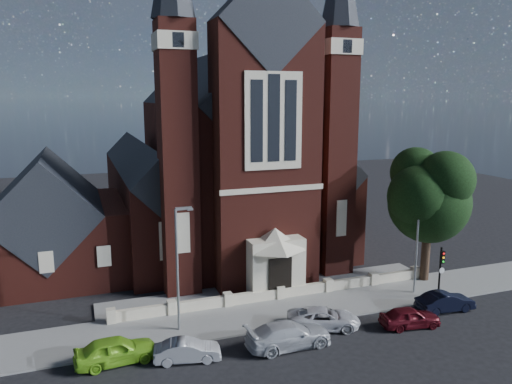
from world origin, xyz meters
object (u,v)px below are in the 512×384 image
(street_lamp_left, at_px, (179,262))
(car_dark_red, at_px, (410,317))
(car_silver_b, at_px, (289,335))
(church, at_px, (218,162))
(parish_hall, at_px, (49,228))
(street_lamp_right, at_px, (418,235))
(car_lime_van, at_px, (116,350))
(car_white_suv, at_px, (324,318))
(car_silver_a, at_px, (187,351))
(traffic_signal, at_px, (441,266))
(street_tree, at_px, (433,197))
(car_navy, at_px, (445,302))

(street_lamp_left, xyz_separation_m, car_dark_red, (14.12, -4.53, -3.93))
(car_silver_b, bearing_deg, church, -6.70)
(parish_hall, relative_size, street_lamp_right, 1.51)
(street_lamp_right, bearing_deg, parish_hall, 151.78)
(car_lime_van, distance_m, car_white_suv, 12.98)
(car_silver_a, relative_size, car_dark_red, 0.96)
(street_lamp_right, bearing_deg, car_silver_b, -161.02)
(car_lime_van, relative_size, car_dark_red, 1.15)
(parish_hall, relative_size, car_dark_red, 3.11)
(parish_hall, height_order, car_lime_van, parish_hall)
(street_lamp_right, bearing_deg, street_lamp_left, 180.00)
(parish_hall, distance_m, street_lamp_right, 29.62)
(street_lamp_right, relative_size, car_lime_van, 1.79)
(church, height_order, traffic_signal, church)
(street_lamp_right, xyz_separation_m, car_white_suv, (-9.21, -2.74, -3.94))
(traffic_signal, distance_m, car_lime_van, 23.20)
(street_tree, height_order, car_silver_a, street_tree)
(street_tree, height_order, car_navy, street_tree)
(street_lamp_left, height_order, traffic_signal, street_lamp_left)
(car_silver_b, xyz_separation_m, car_white_suv, (3.11, 1.50, -0.11))
(car_white_suv, height_order, car_dark_red, car_dark_red)
(traffic_signal, xyz_separation_m, car_navy, (-0.94, -1.75, -1.90))
(street_lamp_left, distance_m, car_white_suv, 10.02)
(street_lamp_left, bearing_deg, traffic_signal, -4.76)
(church, xyz_separation_m, street_lamp_left, (-7.91, -18.94, -3.59))
(traffic_signal, bearing_deg, street_tree, 64.05)
(traffic_signal, height_order, car_lime_van, traffic_signal)
(parish_hall, xyz_separation_m, car_dark_red, (22.21, -18.53, -3.34))
(church, xyz_separation_m, car_dark_red, (6.21, -23.47, -7.52))
(parish_hall, height_order, traffic_signal, parish_hall)
(car_silver_b, bearing_deg, street_tree, -69.34)
(church, bearing_deg, car_lime_van, -119.29)
(car_white_suv, bearing_deg, car_dark_red, -89.13)
(church, height_order, car_lime_van, church)
(church, relative_size, car_navy, 8.47)
(parish_hall, height_order, street_tree, street_tree)
(street_tree, distance_m, car_navy, 8.44)
(car_white_suv, bearing_deg, parish_hall, 64.68)
(traffic_signal, xyz_separation_m, car_silver_a, (-19.28, -2.20, -1.96))
(street_tree, distance_m, car_dark_red, 10.92)
(car_lime_van, bearing_deg, church, -34.06)
(street_lamp_right, distance_m, traffic_signal, 2.71)
(church, xyz_separation_m, car_silver_a, (-8.28, -22.72, -7.57))
(street_lamp_right, bearing_deg, car_lime_van, -173.24)
(street_tree, xyz_separation_m, car_silver_a, (-20.88, -5.48, -6.34))
(street_tree, xyz_separation_m, street_lamp_right, (-2.51, -1.71, -2.36))
(car_lime_van, xyz_separation_m, car_silver_b, (9.87, -1.61, -0.00))
(street_tree, relative_size, street_lamp_right, 1.32)
(parish_hall, bearing_deg, street_lamp_left, -59.98)
(street_lamp_right, distance_m, car_white_suv, 10.39)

